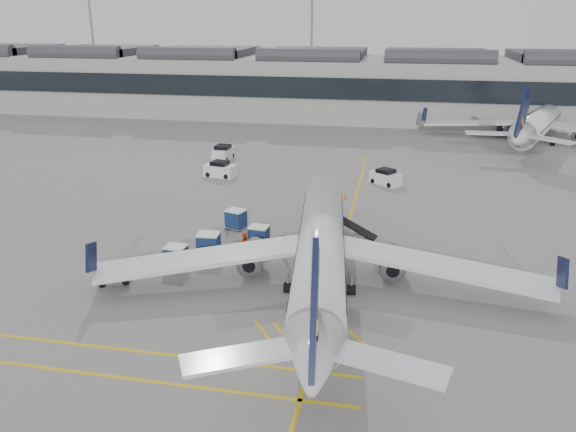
% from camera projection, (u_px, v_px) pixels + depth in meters
% --- Properties ---
extents(ground, '(220.00, 220.00, 0.00)m').
position_uv_depth(ground, '(197.00, 277.00, 41.67)').
color(ground, gray).
rests_on(ground, ground).
extents(terminal, '(200.00, 20.45, 12.40)m').
position_uv_depth(terminal, '(326.00, 84.00, 106.02)').
color(terminal, '#9E9E99').
rests_on(terminal, ground).
extents(light_masts, '(113.00, 0.60, 25.45)m').
position_uv_depth(light_masts, '(327.00, 35.00, 116.51)').
color(light_masts, slate).
rests_on(light_masts, ground).
extents(apron_markings, '(0.25, 60.00, 0.01)m').
position_uv_depth(apron_markings, '(345.00, 237.00, 49.08)').
color(apron_markings, gold).
rests_on(apron_markings, ground).
extents(airliner_main, '(31.73, 34.84, 9.28)m').
position_uv_depth(airliner_main, '(321.00, 248.00, 39.80)').
color(airliner_main, silver).
rests_on(airliner_main, ground).
extents(airliner_far, '(32.83, 36.34, 10.16)m').
position_uv_depth(airliner_far, '(540.00, 122.00, 85.21)').
color(airliner_far, silver).
rests_on(airliner_far, ground).
extents(belt_loader, '(5.20, 2.60, 2.06)m').
position_uv_depth(belt_loader, '(342.00, 232.00, 48.53)').
color(belt_loader, beige).
rests_on(belt_loader, ground).
extents(baggage_cart_a, '(1.94, 1.64, 1.93)m').
position_uv_depth(baggage_cart_a, '(209.00, 244.00, 44.95)').
color(baggage_cart_a, gray).
rests_on(baggage_cart_a, ground).
extents(baggage_cart_b, '(1.78, 1.51, 1.76)m').
position_uv_depth(baggage_cart_b, '(176.00, 256.00, 42.95)').
color(baggage_cart_b, gray).
rests_on(baggage_cart_b, ground).
extents(baggage_cart_c, '(1.77, 1.50, 1.77)m').
position_uv_depth(baggage_cart_c, '(259.00, 236.00, 46.91)').
color(baggage_cart_c, gray).
rests_on(baggage_cart_c, ground).
extents(baggage_cart_d, '(2.07, 1.88, 1.81)m').
position_uv_depth(baggage_cart_d, '(236.00, 219.00, 50.72)').
color(baggage_cart_d, gray).
rests_on(baggage_cart_d, ground).
extents(ramp_agent_a, '(0.71, 0.78, 1.79)m').
position_uv_depth(ramp_agent_a, '(283.00, 244.00, 45.25)').
color(ramp_agent_a, '#FF600D').
rests_on(ramp_agent_a, ground).
extents(ramp_agent_b, '(1.09, 0.94, 1.92)m').
position_uv_depth(ramp_agent_b, '(244.00, 244.00, 45.21)').
color(ramp_agent_b, '#F33D0C').
rests_on(ramp_agent_b, ground).
extents(pushback_tug, '(2.61, 2.16, 1.26)m').
position_uv_depth(pushback_tug, '(114.00, 276.00, 40.58)').
color(pushback_tug, '#595A4C').
rests_on(pushback_tug, ground).
extents(safety_cone_nose, '(0.38, 0.38, 0.53)m').
position_uv_depth(safety_cone_nose, '(345.00, 196.00, 59.40)').
color(safety_cone_nose, '#F24C0A').
rests_on(safety_cone_nose, ground).
extents(safety_cone_engine, '(0.39, 0.39, 0.55)m').
position_uv_depth(safety_cone_engine, '(357.00, 238.00, 48.22)').
color(safety_cone_engine, '#F24C0A').
rests_on(safety_cone_engine, ground).
extents(service_van_left, '(3.95, 2.48, 1.89)m').
position_uv_depth(service_van_left, '(220.00, 170.00, 67.36)').
color(service_van_left, silver).
rests_on(service_van_left, ground).
extents(service_van_mid, '(2.12, 3.97, 2.00)m').
position_uv_depth(service_van_mid, '(223.00, 153.00, 75.14)').
color(service_van_mid, silver).
rests_on(service_van_mid, ground).
extents(service_van_right, '(3.86, 3.48, 1.80)m').
position_uv_depth(service_van_right, '(385.00, 177.00, 64.26)').
color(service_van_right, silver).
rests_on(service_van_right, ground).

